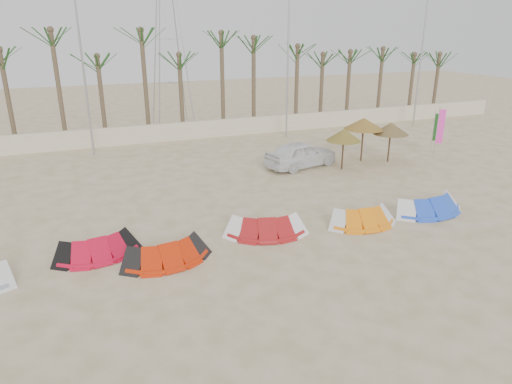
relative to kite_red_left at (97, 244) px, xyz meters
name	(u,v)px	position (x,y,z in m)	size (l,w,h in m)	color
ground	(324,289)	(6.63, -5.18, -0.42)	(120.00, 120.00, 0.00)	beige
boundary_wall	(177,132)	(6.63, 16.82, 0.23)	(60.00, 0.30, 1.30)	beige
palm_line	(177,49)	(7.30, 18.32, 6.03)	(52.00, 4.00, 7.70)	brown
lamp_b	(83,64)	(0.67, 14.82, 5.35)	(1.25, 0.14, 11.00)	#A5A8AD
lamp_c	(288,59)	(14.67, 14.82, 5.35)	(1.25, 0.14, 11.00)	#A5A8AD
lamp_d	(422,55)	(26.67, 14.82, 5.35)	(1.25, 0.14, 11.00)	#A5A8AD
pylon	(174,124)	(7.63, 22.82, -0.42)	(3.00, 3.00, 14.00)	#A5A8AD
kite_red_left	(97,244)	(0.00, 0.00, 0.00)	(3.22, 1.92, 0.90)	red
kite_red_mid	(165,249)	(2.27, -1.31, 0.00)	(3.34, 1.88, 0.90)	red
kite_red_right	(263,223)	(6.42, -0.50, 0.00)	(3.54, 2.23, 0.90)	#AA191B
kite_orange	(360,215)	(10.61, -1.16, 0.00)	(3.07, 1.71, 0.90)	orange
kite_blue	(425,202)	(14.25, -1.01, 0.00)	(3.63, 1.75, 0.90)	blue
parasol_left	(344,135)	(14.12, 5.97, 1.65)	(2.02, 2.02, 2.42)	#4C331E
parasol_mid	(391,129)	(17.68, 6.34, 1.68)	(2.16, 2.16, 2.45)	#4C331E
parasol_right	(364,124)	(16.20, 7.08, 1.95)	(2.42, 2.42, 2.72)	#4C331E
flag_pink	(439,128)	(21.03, 5.88, 1.55)	(0.44, 0.18, 3.32)	#A5A8AD
flag_green	(436,128)	(21.84, 7.05, 1.23)	(0.44, 0.13, 2.78)	#A5A8AD
car	(301,154)	(12.07, 7.29, 0.37)	(1.86, 4.61, 1.57)	white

